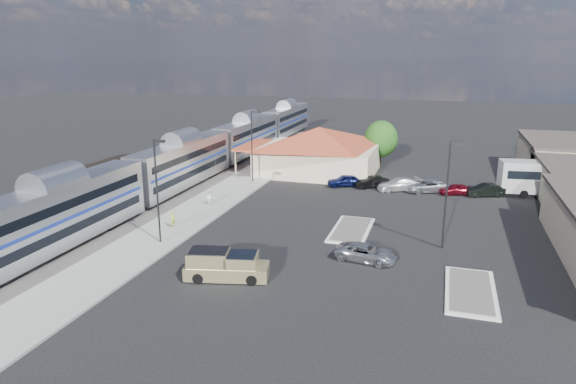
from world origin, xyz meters
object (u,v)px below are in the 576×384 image
(pickup_truck, at_px, (227,266))
(suv, at_px, (366,253))
(coach_bus, at_px, (558,177))
(station_depot, at_px, (318,150))

(pickup_truck, height_order, suv, pickup_truck)
(suv, relative_size, coach_bus, 0.38)
(suv, distance_m, coach_bus, 30.40)
(station_depot, distance_m, coach_bus, 28.84)
(suv, bearing_deg, pickup_truck, 133.40)
(coach_bus, bearing_deg, pickup_truck, 131.80)
(station_depot, xyz_separation_m, coach_bus, (28.56, -3.91, -0.84))
(station_depot, bearing_deg, suv, -69.15)
(pickup_truck, relative_size, suv, 1.31)
(station_depot, height_order, pickup_truck, station_depot)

